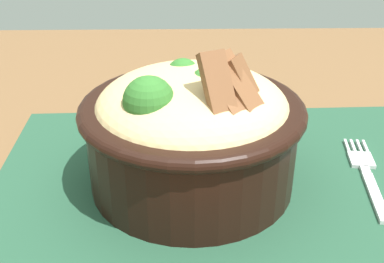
% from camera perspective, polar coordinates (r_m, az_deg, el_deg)
% --- Properties ---
extents(table, '(1.40, 0.95, 0.75)m').
position_cam_1_polar(table, '(0.48, 1.38, -11.60)').
color(table, brown).
rests_on(table, ground_plane).
extents(placemat, '(0.46, 0.31, 0.00)m').
position_cam_1_polar(placemat, '(0.44, 6.75, -6.10)').
color(placemat, '#1E422D').
rests_on(placemat, table).
extents(bowl, '(0.19, 0.19, 0.13)m').
position_cam_1_polar(bowl, '(0.40, -0.03, 0.60)').
color(bowl, black).
rests_on(bowl, placemat).
extents(fork, '(0.03, 0.13, 0.00)m').
position_cam_1_polar(fork, '(0.47, 19.90, -4.57)').
color(fork, silver).
rests_on(fork, placemat).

